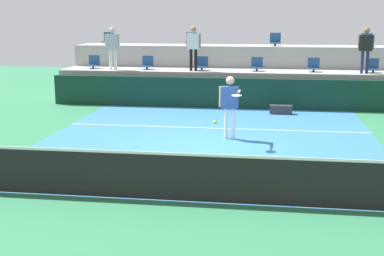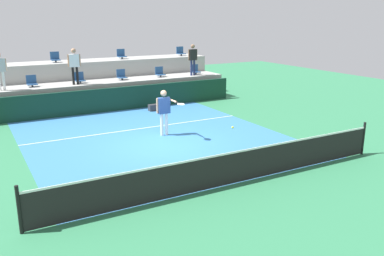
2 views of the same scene
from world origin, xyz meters
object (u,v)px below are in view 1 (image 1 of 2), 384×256
object	(u,v)px
equipment_bag	(281,110)
stadium_chair_lower_far_right	(373,67)
stadium_chair_upper_far_left	(108,39)
stadium_chair_lower_left	(147,64)
stadium_chair_lower_mid_right	(257,65)
stadium_chair_lower_right	(314,66)
tennis_ball	(215,122)
spectator_leaning_on_rail	(112,44)
stadium_chair_upper_left	(191,40)
stadium_chair_lower_far_left	(94,63)
stadium_chair_upper_far_right	(367,41)
spectator_in_white	(193,44)
spectator_in_grey	(366,46)
stadium_chair_upper_right	(275,40)
stadium_chair_lower_mid_left	(202,64)
tennis_player	(230,101)

from	to	relation	value
equipment_bag	stadium_chair_lower_far_right	bearing A→B (deg)	32.65
stadium_chair_upper_far_left	equipment_bag	distance (m)	8.55
stadium_chair_lower_left	stadium_chair_lower_mid_right	world-z (taller)	same
stadium_chair_lower_left	stadium_chair_lower_right	bearing A→B (deg)	0.00
equipment_bag	tennis_ball	bearing A→B (deg)	-99.60
stadium_chair_lower_mid_right	spectator_leaning_on_rail	xyz separation A→B (m)	(-5.53, -0.38, 0.76)
stadium_chair_lower_far_right	stadium_chair_upper_left	world-z (taller)	stadium_chair_upper_left
stadium_chair_lower_far_left	stadium_chair_lower_left	xyz separation A→B (m)	(2.18, 0.00, 0.00)
stadium_chair_lower_far_left	stadium_chair_lower_left	bearing A→B (deg)	0.00
spectator_leaning_on_rail	stadium_chair_lower_left	bearing A→B (deg)	16.83
stadium_chair_lower_mid_right	stadium_chair_lower_right	size ratio (longest dim) A/B	1.00
stadium_chair_lower_right	stadium_chair_upper_left	world-z (taller)	stadium_chair_upper_left
stadium_chair_upper_far_left	spectator_leaning_on_rail	world-z (taller)	spectator_leaning_on_rail
stadium_chair_lower_far_left	stadium_chair_upper_far_right	world-z (taller)	stadium_chair_upper_far_right
spectator_in_white	spectator_in_grey	world-z (taller)	spectator_in_white
stadium_chair_upper_right	stadium_chair_upper_left	bearing A→B (deg)	180.00
stadium_chair_lower_left	stadium_chair_upper_left	xyz separation A→B (m)	(1.46, 1.80, 0.85)
stadium_chair_lower_left	stadium_chair_upper_far_right	bearing A→B (deg)	11.90
stadium_chair_upper_far_right	stadium_chair_lower_mid_left	bearing A→B (deg)	-164.25
spectator_in_grey	equipment_bag	xyz separation A→B (m)	(-2.97, -1.75, -2.09)
stadium_chair_lower_far_right	stadium_chair_upper_far_left	size ratio (longest dim) A/B	1.00
stadium_chair_lower_right	spectator_leaning_on_rail	distance (m)	7.68
stadium_chair_upper_left	stadium_chair_lower_mid_left	bearing A→B (deg)	-68.86
stadium_chair_lower_right	equipment_bag	bearing A→B (deg)	-119.26
stadium_chair_lower_far_right	spectator_leaning_on_rail	size ratio (longest dim) A/B	0.32
stadium_chair_lower_left	stadium_chair_upper_far_left	world-z (taller)	stadium_chair_upper_far_left
stadium_chair_lower_far_right	tennis_ball	bearing A→B (deg)	-114.33
equipment_bag	spectator_leaning_on_rail	bearing A→B (deg)	164.76
spectator_in_white	stadium_chair_lower_right	bearing A→B (deg)	4.88
stadium_chair_upper_right	equipment_bag	world-z (taller)	stadium_chair_upper_right
stadium_chair_lower_mid_right	stadium_chair_upper_far_right	bearing A→B (deg)	22.79
stadium_chair_lower_mid_right	spectator_leaning_on_rail	bearing A→B (deg)	-176.03
stadium_chair_lower_left	stadium_chair_lower_far_right	xyz separation A→B (m)	(8.50, 0.00, 0.00)
stadium_chair_lower_far_left	stadium_chair_upper_far_right	bearing A→B (deg)	9.53
spectator_leaning_on_rail	spectator_in_white	bearing A→B (deg)	-0.00
stadium_chair_upper_far_right	spectator_in_grey	distance (m)	2.22
stadium_chair_lower_mid_left	spectator_in_grey	xyz separation A→B (m)	(5.97, -0.38, 0.77)
stadium_chair_lower_far_left	stadium_chair_lower_mid_right	world-z (taller)	same
stadium_chair_lower_mid_left	stadium_chair_lower_right	bearing A→B (deg)	0.00
stadium_chair_lower_right	stadium_chair_upper_right	world-z (taller)	stadium_chair_upper_right
stadium_chair_upper_far_left	stadium_chair_lower_left	bearing A→B (deg)	-40.50
stadium_chair_upper_right	tennis_ball	distance (m)	12.40
stadium_chair_lower_right	tennis_player	xyz separation A→B (m)	(-2.66, -6.14, -0.41)
stadium_chair_lower_far_left	stadium_chair_lower_mid_left	distance (m)	4.34
stadium_chair_lower_right	stadium_chair_upper_right	distance (m)	2.45
equipment_bag	stadium_chair_lower_far_left	bearing A→B (deg)	163.79
stadium_chair_lower_far_left	spectator_leaning_on_rail	xyz separation A→B (m)	(0.92, -0.38, 0.76)
stadium_chair_lower_far_right	stadium_chair_upper_far_right	xyz separation A→B (m)	(0.04, 1.80, 0.85)
stadium_chair_lower_far_right	stadium_chair_upper_far_right	bearing A→B (deg)	88.85
spectator_in_grey	tennis_ball	world-z (taller)	spectator_in_grey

